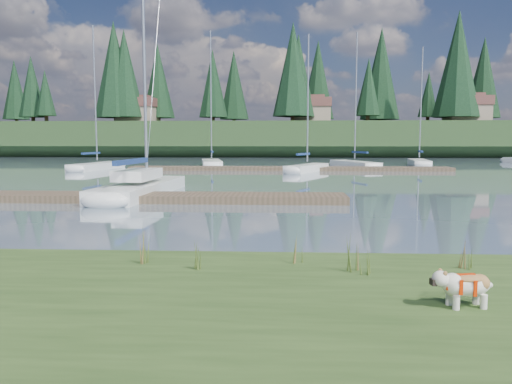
{
  "coord_description": "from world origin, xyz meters",
  "views": [
    {
      "loc": [
        1.45,
        -10.72,
        2.44
      ],
      "look_at": [
        0.92,
        -0.5,
        1.38
      ],
      "focal_mm": 35.0,
      "sensor_mm": 36.0,
      "label": 1
    }
  ],
  "objects": [
    {
      "name": "conifer_4",
      "position": [
        3.0,
        66.0,
        13.09
      ],
      "size": [
        6.16,
        6.16,
        15.1
      ],
      "color": "#382619",
      "rests_on": "ridge"
    },
    {
      "name": "conifer_5",
      "position": [
        15.0,
        70.0,
        10.83
      ],
      "size": [
        3.96,
        3.96,
        10.35
      ],
      "color": "#382619",
      "rests_on": "ridge"
    },
    {
      "name": "bank",
      "position": [
        0.0,
        -6.0,
        0.17
      ],
      "size": [
        60.0,
        9.0,
        0.35
      ],
      "primitive_type": "cube",
      "color": "#324B1E",
      "rests_on": "ground"
    },
    {
      "name": "sailboat_bg_2",
      "position": [
        3.66,
        28.92,
        0.33
      ],
      "size": [
        4.13,
        6.94,
        10.62
      ],
      "rotation": [
        0.0,
        0.0,
        1.15
      ],
      "color": "silver",
      "rests_on": "ground"
    },
    {
      "name": "sailboat_bg_1",
      "position": [
        -5.41,
        37.35,
        0.33
      ],
      "size": [
        3.18,
        8.73,
        12.71
      ],
      "rotation": [
        0.0,
        0.0,
        1.75
      ],
      "color": "silver",
      "rests_on": "ground"
    },
    {
      "name": "sailboat_bg_4",
      "position": [
        14.91,
        39.37,
        0.33
      ],
      "size": [
        2.63,
        7.88,
        11.44
      ],
      "rotation": [
        0.0,
        0.0,
        1.42
      ],
      "color": "silver",
      "rests_on": "ground"
    },
    {
      "name": "weed_3",
      "position": [
        -0.84,
        -2.52,
        0.63
      ],
      "size": [
        0.17,
        0.14,
        0.66
      ],
      "color": "#475B23",
      "rests_on": "bank"
    },
    {
      "name": "house_1",
      "position": [
        6.0,
        71.0,
        7.31
      ],
      "size": [
        6.3,
        5.3,
        4.65
      ],
      "color": "gray",
      "rests_on": "ridge"
    },
    {
      "name": "conifer_2",
      "position": [
        -25.0,
        68.0,
        13.54
      ],
      "size": [
        6.6,
        6.6,
        16.05
      ],
      "color": "#382619",
      "rests_on": "ridge"
    },
    {
      "name": "dock_far",
      "position": [
        2.0,
        30.0,
        0.15
      ],
      "size": [
        26.0,
        2.2,
        0.3
      ],
      "primitive_type": "cube",
      "color": "#4C3D2C",
      "rests_on": "ground"
    },
    {
      "name": "house_0",
      "position": [
        -22.0,
        70.0,
        7.31
      ],
      "size": [
        6.3,
        5.3,
        4.65
      ],
      "color": "gray",
      "rests_on": "ridge"
    },
    {
      "name": "weed_0",
      "position": [
        0.13,
        -2.8,
        0.56
      ],
      "size": [
        0.17,
        0.14,
        0.5
      ],
      "color": "#475B23",
      "rests_on": "bank"
    },
    {
      "name": "sailboat_bg_3",
      "position": [
        7.79,
        35.62,
        0.32
      ],
      "size": [
        4.11,
        8.36,
        12.11
      ],
      "rotation": [
        0.0,
        0.0,
        1.89
      ],
      "color": "silver",
      "rests_on": "ground"
    },
    {
      "name": "conifer_1",
      "position": [
        -40.0,
        71.0,
        11.28
      ],
      "size": [
        4.4,
        4.4,
        11.3
      ],
      "color": "#382619",
      "rests_on": "ridge"
    },
    {
      "name": "sailboat_bg_0",
      "position": [
        -13.97,
        31.08,
        0.32
      ],
      "size": [
        2.59,
        8.36,
        11.9
      ],
      "rotation": [
        0.0,
        0.0,
        1.45
      ],
      "color": "silver",
      "rests_on": "ground"
    },
    {
      "name": "sailboat_main",
      "position": [
        -4.82,
        11.96,
        0.42
      ],
      "size": [
        2.3,
        9.62,
        13.66
      ],
      "rotation": [
        0.0,
        0.0,
        1.53
      ],
      "color": "silver",
      "rests_on": "ground"
    },
    {
      "name": "house_2",
      "position": [
        30.0,
        69.0,
        7.31
      ],
      "size": [
        6.3,
        5.3,
        4.65
      ],
      "color": "gray",
      "rests_on": "ridge"
    },
    {
      "name": "weed_4",
      "position": [
        2.77,
        -2.98,
        0.52
      ],
      "size": [
        0.17,
        0.14,
        0.41
      ],
      "color": "#475B23",
      "rests_on": "bank"
    },
    {
      "name": "ground",
      "position": [
        0.0,
        30.0,
        0.0
      ],
      "size": [
        200.0,
        200.0,
        0.0
      ],
      "primitive_type": "plane",
      "color": "slate",
      "rests_on": "ground"
    },
    {
      "name": "conifer_6",
      "position": [
        28.0,
        68.0,
        13.99
      ],
      "size": [
        7.04,
        7.04,
        17.0
      ],
      "color": "#382619",
      "rests_on": "ridge"
    },
    {
      "name": "weed_5",
      "position": [
        4.47,
        -2.6,
        0.58
      ],
      "size": [
        0.17,
        0.14,
        0.54
      ],
      "color": "#475B23",
      "rests_on": "bank"
    },
    {
      "name": "mud_lip",
      "position": [
        0.0,
        -1.6,
        0.07
      ],
      "size": [
        60.0,
        0.5,
        0.14
      ],
      "primitive_type": "cube",
      "color": "#33281C",
      "rests_on": "ground"
    },
    {
      "name": "weed_1",
      "position": [
        1.76,
        -2.34,
        0.57
      ],
      "size": [
        0.17,
        0.14,
        0.53
      ],
      "color": "#475B23",
      "rests_on": "bank"
    },
    {
      "name": "ridge",
      "position": [
        0.0,
        73.0,
        2.5
      ],
      "size": [
        200.0,
        20.0,
        5.0
      ],
      "primitive_type": "cube",
      "color": "#1C3017",
      "rests_on": "ground"
    },
    {
      "name": "bulldog",
      "position": [
        3.75,
        -4.49,
        0.65
      ],
      "size": [
        0.8,
        0.4,
        0.47
      ],
      "rotation": [
        0.0,
        0.0,
        3.29
      ],
      "color": "silver",
      "rests_on": "bank"
    },
    {
      "name": "conifer_3",
      "position": [
        -10.0,
        72.0,
        11.74
      ],
      "size": [
        4.84,
        4.84,
        12.25
      ],
      "color": "#382619",
      "rests_on": "ridge"
    },
    {
      "name": "dock_near",
      "position": [
        -4.0,
        9.0,
        0.15
      ],
      "size": [
        16.0,
        2.0,
        0.3
      ],
      "primitive_type": "cube",
      "color": "#4C3D2C",
      "rests_on": "ground"
    },
    {
      "name": "weed_2",
      "position": [
        2.61,
        -2.84,
        0.62
      ],
      "size": [
        0.17,
        0.14,
        0.64
      ],
      "color": "#475B23",
      "rests_on": "bank"
    }
  ]
}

